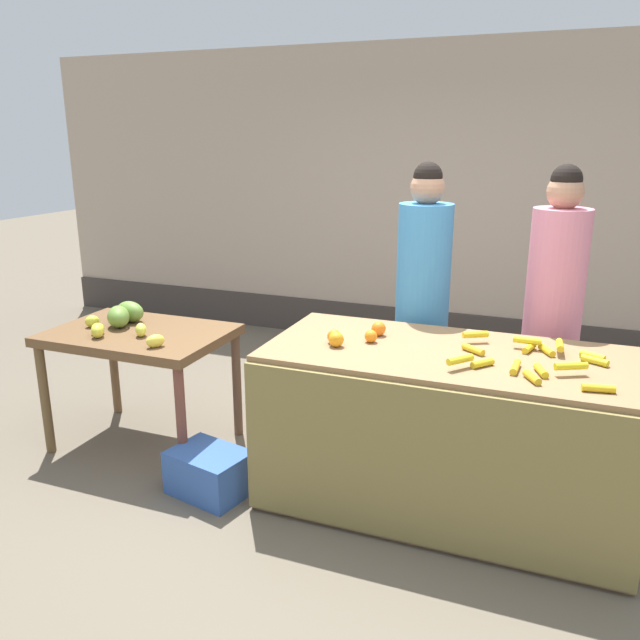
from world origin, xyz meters
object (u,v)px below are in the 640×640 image
vendor_woman_blue_shirt (422,308)px  produce_sack (304,383)px  vendor_woman_pink_shirt (552,318)px  produce_crate (209,472)px

vendor_woman_blue_shirt → produce_sack: bearing=173.2°
vendor_woman_pink_shirt → produce_sack: (-1.66, 0.04, -0.68)m
vendor_woman_blue_shirt → produce_crate: vendor_woman_blue_shirt is taller
vendor_woman_pink_shirt → produce_crate: vendor_woman_pink_shirt is taller
produce_crate → produce_sack: 1.21m
vendor_woman_blue_shirt → produce_crate: size_ratio=4.21×
vendor_woman_pink_shirt → produce_sack: vendor_woman_pink_shirt is taller
vendor_woman_pink_shirt → produce_crate: size_ratio=4.20×
vendor_woman_blue_shirt → vendor_woman_pink_shirt: size_ratio=1.00×
produce_sack → vendor_woman_blue_shirt: bearing=-6.8°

